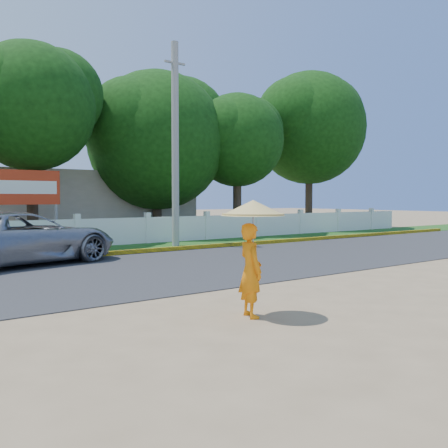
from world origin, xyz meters
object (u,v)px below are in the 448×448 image
at_px(monk_with_parasol, 252,241).
at_px(billboard, 26,192).
at_px(utility_pole, 175,145).
at_px(vehicle, 21,238).

distance_m(monk_with_parasol, billboard, 13.45).
xyz_separation_m(utility_pole, monk_with_parasol, (-5.12, -10.62, -2.73)).
bearing_deg(vehicle, utility_pole, -86.77).
relative_size(utility_pole, vehicle, 1.44).
height_order(utility_pole, billboard, utility_pole).
distance_m(vehicle, billboard, 5.14).
relative_size(vehicle, billboard, 1.86).
bearing_deg(utility_pole, monk_with_parasol, -115.75).
distance_m(vehicle, monk_with_parasol, 8.78).
height_order(utility_pole, vehicle, utility_pole).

